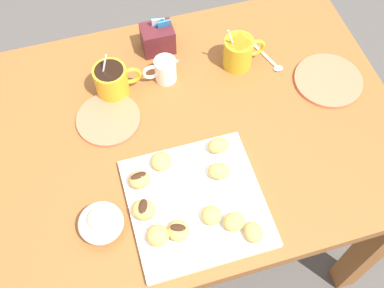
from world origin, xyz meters
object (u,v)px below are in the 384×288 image
Objects in this scene: beignet_3 at (178,231)px; beignet_6 at (139,180)px; beignet_0 at (234,222)px; beignet_7 at (219,171)px; ice_cream_bowl at (101,222)px; saucer_coral_right at (108,119)px; dining_table at (193,151)px; coffee_mug_mustard_right at (239,52)px; pastry_plate_square at (196,203)px; beignet_4 at (219,145)px; saucer_coral_left at (328,80)px; beignet_5 at (212,215)px; cream_pitcher_white at (165,69)px; beignet_8 at (162,161)px; sugar_caddy at (158,38)px; beignet_1 at (254,232)px; coffee_mug_mustard_left at (112,80)px; beignet_2 at (158,236)px; beignet_9 at (144,210)px.

beignet_6 reaches higher than beignet_3.
beignet_7 is at bearing 86.75° from beignet_0.
saucer_coral_right is at bearing 76.42° from ice_cream_bowl.
coffee_mug_mustard_right is (0.18, 0.17, 0.18)m from dining_table.
beignet_4 is at bearing 52.39° from pastry_plate_square.
beignet_5 is at bearing -145.38° from saucer_coral_left.
coffee_mug_mustard_right is at bearing -1.55° from cream_pitcher_white.
pastry_plate_square is 0.13m from beignet_8.
beignet_0 is at bearing -33.91° from beignet_5.
beignet_6 is (-0.12, 0.08, 0.03)m from pastry_plate_square.
sugar_caddy is 0.62m from beignet_1.
coffee_mug_mustard_left is 2.58× the size of beignet_4.
coffee_mug_mustard_right is at bearing 56.34° from beignet_3.
cream_pitcher_white reaches higher than beignet_4.
cream_pitcher_white is 0.99× the size of sugar_caddy.
dining_table is 0.34m from sugar_caddy.
beignet_6 is at bearing -150.45° from beignet_8.
coffee_mug_mustard_right is at bearing 52.31° from beignet_2.
dining_table is at bearing -80.01° from cream_pitcher_white.
beignet_0 is 0.05m from beignet_1.
beignet_2 is 1.07× the size of beignet_5.
coffee_mug_mustard_right is 1.35× the size of cream_pitcher_white.
saucer_coral_left is 0.51m from beignet_1.
coffee_mug_mustard_right is at bearing 74.53° from beignet_1.
sugar_caddy is 1.96× the size of beignet_4.
dining_table is 10.43× the size of cream_pitcher_white.
beignet_1 is 0.99× the size of beignet_3.
dining_table is 0.43m from saucer_coral_left.
sugar_caddy is at bearing 37.69° from coffee_mug_mustard_left.
beignet_5 is (0.14, -0.43, -0.02)m from coffee_mug_mustard_left.
ice_cream_bowl reaches higher than beignet_7.
beignet_9 reaches higher than beignet_3.
beignet_9 is at bearing -133.65° from coffee_mug_mustard_right.
beignet_5 is at bearing -112.84° from beignet_4.
pastry_plate_square is 6.20× the size of beignet_1.
ice_cream_bowl is 2.02× the size of beignet_2.
saucer_coral_left is at bearing 22.92° from beignet_9.
coffee_mug_mustard_left reaches higher than ice_cream_bowl.
ice_cream_bowl reaches higher than beignet_4.
ice_cream_bowl is 0.21m from beignet_8.
beignet_5 is 0.16m from beignet_9.
saucer_coral_left is 0.65m from beignet_2.
cream_pitcher_white reaches higher than beignet_8.
coffee_mug_mustard_left is 2.89× the size of beignet_5.
beignet_6 reaches higher than beignet_4.
beignet_2 reaches higher than saucer_coral_left.
beignet_3 is (-0.52, -0.32, 0.03)m from saucer_coral_left.
coffee_mug_mustard_left is 2.75× the size of beignet_3.
beignet_9 is (-0.18, -0.21, 0.17)m from dining_table.
sugar_caddy is 2.01× the size of beignet_6.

